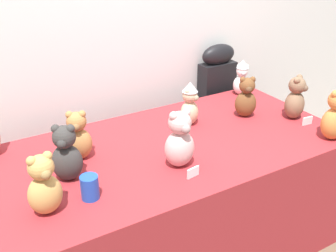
# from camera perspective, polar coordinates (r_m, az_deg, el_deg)

# --- Properties ---
(wall_back) EXTENTS (7.00, 0.08, 2.60)m
(wall_back) POSITION_cam_1_polar(r_m,az_deg,el_deg) (2.61, -8.48, 14.72)
(wall_back) COLOR white
(wall_back) RESTS_ON ground_plane
(display_table) EXTENTS (2.00, 0.97, 0.75)m
(display_table) POSITION_cam_1_polar(r_m,az_deg,el_deg) (2.38, 0.00, -10.77)
(display_table) COLOR maroon
(display_table) RESTS_ON ground_plane
(instrument_case) EXTENTS (0.28, 0.13, 1.07)m
(instrument_case) POSITION_cam_1_polar(r_m,az_deg,el_deg) (3.12, 6.75, 2.07)
(instrument_case) COLOR black
(instrument_case) RESTS_ON ground_plane
(teddy_bear_sand) EXTENTS (0.16, 0.15, 0.27)m
(teddy_bear_sand) POSITION_cam_1_polar(r_m,az_deg,el_deg) (2.37, 3.12, 3.16)
(teddy_bear_sand) COLOR #CCB78E
(teddy_bear_sand) RESTS_ON display_table
(teddy_bear_blush) EXTENTS (0.16, 0.14, 0.30)m
(teddy_bear_blush) POSITION_cam_1_polar(r_m,az_deg,el_deg) (1.94, 1.68, -2.07)
(teddy_bear_blush) COLOR beige
(teddy_bear_blush) RESTS_ON display_table
(teddy_bear_mocha) EXTENTS (0.18, 0.17, 0.27)m
(teddy_bear_mocha) POSITION_cam_1_polar(r_m,az_deg,el_deg) (2.57, 17.73, 3.73)
(teddy_bear_mocha) COLOR #7F6047
(teddy_bear_mocha) RESTS_ON display_table
(teddy_bear_chestnut) EXTENTS (0.17, 0.16, 0.26)m
(teddy_bear_chestnut) POSITION_cam_1_polar(r_m,az_deg,el_deg) (2.52, 11.08, 3.93)
(teddy_bear_chestnut) COLOR brown
(teddy_bear_chestnut) RESTS_ON display_table
(teddy_bear_honey) EXTENTS (0.16, 0.14, 0.28)m
(teddy_bear_honey) POSITION_cam_1_polar(r_m,az_deg,el_deg) (1.70, -17.29, -8.18)
(teddy_bear_honey) COLOR tan
(teddy_bear_honey) RESTS_ON display_table
(teddy_bear_snow) EXTENTS (0.14, 0.14, 0.25)m
(teddy_bear_snow) POSITION_cam_1_polar(r_m,az_deg,el_deg) (2.87, 10.48, 6.78)
(teddy_bear_snow) COLOR white
(teddy_bear_snow) RESTS_ON display_table
(teddy_bear_ginger) EXTENTS (0.16, 0.14, 0.29)m
(teddy_bear_ginger) POSITION_cam_1_polar(r_m,az_deg,el_deg) (2.38, 22.79, 1.30)
(teddy_bear_ginger) COLOR #D17F3D
(teddy_bear_ginger) RESTS_ON display_table
(teddy_bear_caramel) EXTENTS (0.17, 0.16, 0.26)m
(teddy_bear_caramel) POSITION_cam_1_polar(r_m,az_deg,el_deg) (2.06, -12.72, -1.49)
(teddy_bear_caramel) COLOR #B27A42
(teddy_bear_caramel) RESTS_ON display_table
(teddy_bear_charcoal) EXTENTS (0.19, 0.18, 0.28)m
(teddy_bear_charcoal) POSITION_cam_1_polar(r_m,az_deg,el_deg) (1.89, -14.34, -3.96)
(teddy_bear_charcoal) COLOR #383533
(teddy_bear_charcoal) RESTS_ON display_table
(party_cup_blue) EXTENTS (0.08, 0.08, 0.11)m
(party_cup_blue) POSITION_cam_1_polar(r_m,az_deg,el_deg) (1.78, -11.11, -8.59)
(party_cup_blue) COLOR blue
(party_cup_blue) RESTS_ON display_table
(name_card_front_left) EXTENTS (0.07, 0.02, 0.05)m
(name_card_front_left) POSITION_cam_1_polar(r_m,az_deg,el_deg) (2.54, 19.28, 0.71)
(name_card_front_left) COLOR white
(name_card_front_left) RESTS_ON display_table
(name_card_front_middle) EXTENTS (0.07, 0.02, 0.05)m
(name_card_front_middle) POSITION_cam_1_polar(r_m,az_deg,el_deg) (1.91, 3.60, -6.61)
(name_card_front_middle) COLOR white
(name_card_front_middle) RESTS_ON display_table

